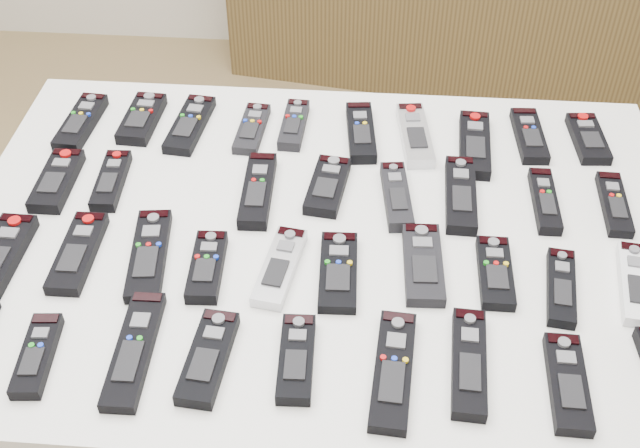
# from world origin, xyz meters

# --- Properties ---
(table) EXTENTS (1.25, 0.88, 0.78)m
(table) POSITION_xyz_m (0.13, 0.00, 0.72)
(table) COLOR white
(table) RESTS_ON ground
(remote_0) EXTENTS (0.06, 0.18, 0.02)m
(remote_0) POSITION_xyz_m (-0.37, 0.27, 0.79)
(remote_0) COLOR black
(remote_0) RESTS_ON table
(remote_1) EXTENTS (0.07, 0.16, 0.02)m
(remote_1) POSITION_xyz_m (-0.25, 0.29, 0.79)
(remote_1) COLOR black
(remote_1) RESTS_ON table
(remote_2) EXTENTS (0.07, 0.19, 0.02)m
(remote_2) POSITION_xyz_m (-0.15, 0.28, 0.79)
(remote_2) COLOR black
(remote_2) RESTS_ON table
(remote_3) EXTENTS (0.06, 0.15, 0.02)m
(remote_3) POSITION_xyz_m (-0.03, 0.28, 0.79)
(remote_3) COLOR black
(remote_3) RESTS_ON table
(remote_4) EXTENTS (0.05, 0.15, 0.02)m
(remote_4) POSITION_xyz_m (0.06, 0.30, 0.79)
(remote_4) COLOR black
(remote_4) RESTS_ON table
(remote_5) EXTENTS (0.07, 0.18, 0.02)m
(remote_5) POSITION_xyz_m (0.19, 0.28, 0.79)
(remote_5) COLOR black
(remote_5) RESTS_ON table
(remote_6) EXTENTS (0.08, 0.19, 0.02)m
(remote_6) POSITION_xyz_m (0.29, 0.28, 0.79)
(remote_6) COLOR #B7B7BC
(remote_6) RESTS_ON table
(remote_7) EXTENTS (0.07, 0.19, 0.02)m
(remote_7) POSITION_xyz_m (0.41, 0.26, 0.79)
(remote_7) COLOR black
(remote_7) RESTS_ON table
(remote_8) EXTENTS (0.06, 0.16, 0.02)m
(remote_8) POSITION_xyz_m (0.52, 0.30, 0.79)
(remote_8) COLOR black
(remote_8) RESTS_ON table
(remote_9) EXTENTS (0.07, 0.15, 0.02)m
(remote_9) POSITION_xyz_m (0.63, 0.30, 0.79)
(remote_9) COLOR black
(remote_9) RESTS_ON table
(remote_10) EXTENTS (0.06, 0.16, 0.02)m
(remote_10) POSITION_xyz_m (-0.36, 0.09, 0.79)
(remote_10) COLOR black
(remote_10) RESTS_ON table
(remote_11) EXTENTS (0.05, 0.16, 0.02)m
(remote_11) POSITION_xyz_m (-0.26, 0.10, 0.79)
(remote_11) COLOR black
(remote_11) RESTS_ON table
(remote_12) EXTENTS (0.06, 0.19, 0.02)m
(remote_12) POSITION_xyz_m (0.01, 0.09, 0.79)
(remote_12) COLOR black
(remote_12) RESTS_ON table
(remote_13) EXTENTS (0.08, 0.16, 0.02)m
(remote_13) POSITION_xyz_m (0.14, 0.11, 0.79)
(remote_13) COLOR black
(remote_13) RESTS_ON table
(remote_14) EXTENTS (0.06, 0.17, 0.02)m
(remote_14) POSITION_xyz_m (0.26, 0.09, 0.79)
(remote_14) COLOR black
(remote_14) RESTS_ON table
(remote_15) EXTENTS (0.06, 0.19, 0.02)m
(remote_15) POSITION_xyz_m (0.37, 0.11, 0.79)
(remote_15) COLOR black
(remote_15) RESTS_ON table
(remote_16) EXTENTS (0.04, 0.16, 0.02)m
(remote_16) POSITION_xyz_m (0.52, 0.10, 0.79)
(remote_16) COLOR black
(remote_16) RESTS_ON table
(remote_17) EXTENTS (0.05, 0.16, 0.02)m
(remote_17) POSITION_xyz_m (0.64, 0.10, 0.79)
(remote_17) COLOR black
(remote_17) RESTS_ON table
(remote_18) EXTENTS (0.06, 0.18, 0.02)m
(remote_18) POSITION_xyz_m (-0.39, -0.11, 0.79)
(remote_18) COLOR black
(remote_18) RESTS_ON table
(remote_19) EXTENTS (0.06, 0.18, 0.02)m
(remote_19) POSITION_xyz_m (-0.26, -0.09, 0.79)
(remote_19) COLOR black
(remote_19) RESTS_ON table
(remote_20) EXTENTS (0.08, 0.21, 0.02)m
(remote_20) POSITION_xyz_m (-0.14, -0.09, 0.79)
(remote_20) COLOR black
(remote_20) RESTS_ON table
(remote_21) EXTENTS (0.06, 0.15, 0.02)m
(remote_21) POSITION_xyz_m (-0.04, -0.11, 0.79)
(remote_21) COLOR black
(remote_21) RESTS_ON table
(remote_22) EXTENTS (0.08, 0.18, 0.02)m
(remote_22) POSITION_xyz_m (0.07, -0.10, 0.79)
(remote_22) COLOR #B7B7BC
(remote_22) RESTS_ON table
(remote_23) EXTENTS (0.07, 0.17, 0.02)m
(remote_23) POSITION_xyz_m (0.17, -0.10, 0.79)
(remote_23) COLOR black
(remote_23) RESTS_ON table
(remote_24) EXTENTS (0.07, 0.17, 0.02)m
(remote_24) POSITION_xyz_m (0.30, -0.07, 0.79)
(remote_24) COLOR black
(remote_24) RESTS_ON table
(remote_25) EXTENTS (0.05, 0.15, 0.02)m
(remote_25) POSITION_xyz_m (0.42, -0.08, 0.79)
(remote_25) COLOR black
(remote_25) RESTS_ON table
(remote_26) EXTENTS (0.06, 0.16, 0.02)m
(remote_26) POSITION_xyz_m (0.52, -0.11, 0.79)
(remote_26) COLOR black
(remote_26) RESTS_ON table
(remote_27) EXTENTS (0.07, 0.18, 0.02)m
(remote_27) POSITION_xyz_m (0.64, -0.09, 0.79)
(remote_27) COLOR silver
(remote_27) RESTS_ON table
(remote_29) EXTENTS (0.06, 0.15, 0.02)m
(remote_29) POSITION_xyz_m (-0.26, -0.30, 0.79)
(remote_29) COLOR black
(remote_29) RESTS_ON table
(remote_30) EXTENTS (0.05, 0.21, 0.02)m
(remote_30) POSITION_xyz_m (-0.12, -0.28, 0.79)
(remote_30) COLOR black
(remote_30) RESTS_ON table
(remote_31) EXTENTS (0.07, 0.17, 0.02)m
(remote_31) POSITION_xyz_m (-0.01, -0.29, 0.79)
(remote_31) COLOR black
(remote_31) RESTS_ON table
(remote_32) EXTENTS (0.05, 0.15, 0.02)m
(remote_32) POSITION_xyz_m (0.12, -0.28, 0.79)
(remote_32) COLOR black
(remote_32) RESTS_ON table
(remote_33) EXTENTS (0.07, 0.21, 0.02)m
(remote_33) POSITION_xyz_m (0.26, -0.29, 0.79)
(remote_33) COLOR black
(remote_33) RESTS_ON table
(remote_34) EXTENTS (0.06, 0.19, 0.02)m
(remote_34) POSITION_xyz_m (0.37, -0.27, 0.79)
(remote_34) COLOR black
(remote_34) RESTS_ON table
(remote_35) EXTENTS (0.06, 0.17, 0.02)m
(remote_35) POSITION_xyz_m (0.50, -0.29, 0.79)
(remote_35) COLOR black
(remote_35) RESTS_ON table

